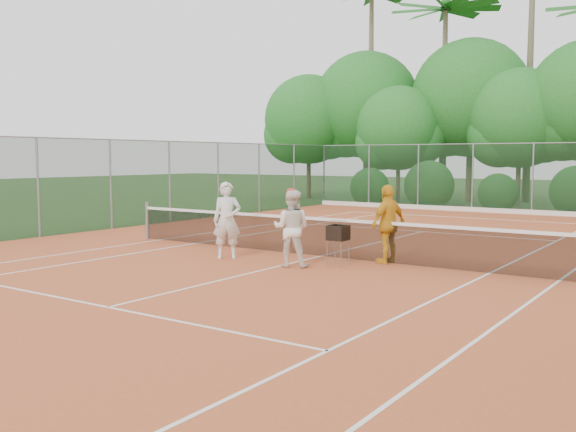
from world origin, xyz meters
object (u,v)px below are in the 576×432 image
object	(u,v)px
player_yellow	(388,224)
ball_hopper	(338,234)
player_white	(227,220)
player_center_grp	(291,228)

from	to	relation	value
player_yellow	ball_hopper	bearing A→B (deg)	-25.41
player_white	player_yellow	bearing A→B (deg)	-16.66
player_center_grp	ball_hopper	world-z (taller)	player_center_grp
player_yellow	ball_hopper	world-z (taller)	player_yellow
player_white	ball_hopper	world-z (taller)	player_white
player_center_grp	ball_hopper	bearing A→B (deg)	41.53
player_white	player_yellow	distance (m)	3.80
player_center_grp	ball_hopper	size ratio (longest dim) A/B	1.92
player_white	player_yellow	world-z (taller)	player_white
player_center_grp	player_yellow	size ratio (longest dim) A/B	0.97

